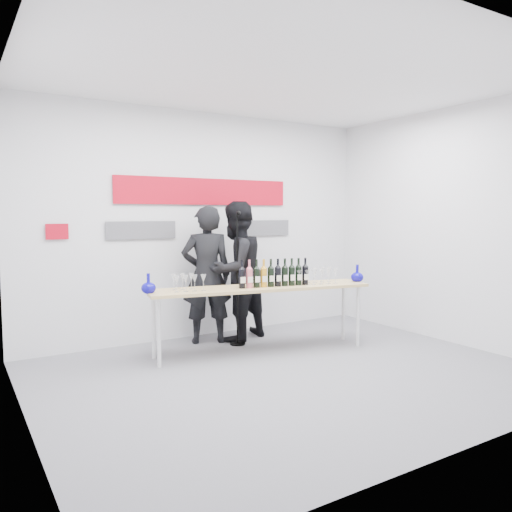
{
  "coord_description": "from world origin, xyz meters",
  "views": [
    {
      "loc": [
        -2.96,
        -4.1,
        1.66
      ],
      "look_at": [
        0.16,
        0.95,
        1.15
      ],
      "focal_mm": 35.0,
      "sensor_mm": 36.0,
      "label": 1
    }
  ],
  "objects_px": {
    "presenter_left": "(207,275)",
    "mic_stand": "(238,304)",
    "tasting_table": "(260,291)",
    "presenter_right": "(236,271)"
  },
  "relations": [
    {
      "from": "tasting_table",
      "to": "presenter_left",
      "type": "distance_m",
      "value": 0.84
    },
    {
      "from": "tasting_table",
      "to": "presenter_right",
      "type": "relative_size",
      "value": 1.49
    },
    {
      "from": "presenter_right",
      "to": "tasting_table",
      "type": "bearing_deg",
      "value": 65.4
    },
    {
      "from": "tasting_table",
      "to": "presenter_left",
      "type": "bearing_deg",
      "value": 125.38
    },
    {
      "from": "mic_stand",
      "to": "presenter_left",
      "type": "bearing_deg",
      "value": 124.63
    },
    {
      "from": "tasting_table",
      "to": "presenter_right",
      "type": "height_order",
      "value": "presenter_right"
    },
    {
      "from": "presenter_left",
      "to": "mic_stand",
      "type": "bearing_deg",
      "value": 151.69
    },
    {
      "from": "presenter_right",
      "to": "mic_stand",
      "type": "distance_m",
      "value": 0.48
    },
    {
      "from": "tasting_table",
      "to": "mic_stand",
      "type": "bearing_deg",
      "value": 108.63
    },
    {
      "from": "presenter_left",
      "to": "mic_stand",
      "type": "height_order",
      "value": "presenter_left"
    }
  ]
}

